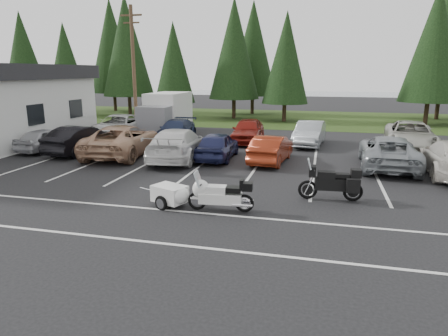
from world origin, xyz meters
TOP-DOWN VIEW (x-y plane):
  - ground at (0.00, 0.00)m, footprint 120.00×120.00m
  - grass_strip at (0.00, 24.00)m, footprint 80.00×16.00m
  - lake_water at (4.00, 55.00)m, footprint 70.00×50.00m
  - utility_pole at (-10.00, 12.00)m, footprint 1.60×0.26m
  - box_truck at (-8.00, 12.50)m, footprint 2.40×5.60m
  - stall_markings at (0.00, 2.00)m, footprint 32.00×16.00m
  - conifer_0 at (-28.00, 22.50)m, footprint 4.58×4.58m
  - conifer_1 at (-22.00, 21.20)m, footprint 3.96×3.96m
  - conifer_2 at (-16.00, 22.80)m, footprint 5.10×5.10m
  - conifer_3 at (-10.50, 21.40)m, footprint 3.87×3.87m
  - conifer_4 at (-5.00, 22.90)m, footprint 4.80×4.80m
  - conifer_5 at (0.00, 21.60)m, footprint 4.14×4.14m
  - conifer_6 at (12.00, 22.10)m, footprint 4.93×4.93m
  - conifer_back_a at (-20.00, 27.00)m, footprint 5.28×5.28m
  - conifer_back_b at (-4.00, 27.50)m, footprint 4.97×4.97m
  - conifer_back_c at (14.00, 26.80)m, footprint 5.50×5.50m
  - car_near_0 at (-11.99, 4.39)m, footprint 1.72×3.98m
  - car_near_1 at (-9.62, 4.30)m, footprint 2.09×4.81m
  - car_near_2 at (-7.06, 4.25)m, footprint 3.39×6.28m
  - car_near_3 at (-3.74, 3.94)m, footprint 2.83×5.83m
  - car_near_4 at (-1.79, 4.59)m, footprint 1.84×4.28m
  - car_near_5 at (1.03, 4.52)m, footprint 1.87×4.31m
  - car_near_6 at (6.59, 4.68)m, footprint 2.82×5.64m
  - car_far_0 at (-10.14, 9.53)m, footprint 3.00×5.85m
  - car_far_1 at (-5.96, 9.50)m, footprint 2.11×4.75m
  - car_far_2 at (-1.18, 9.90)m, footprint 2.03×4.61m
  - car_far_3 at (2.72, 9.84)m, footprint 1.97×4.58m
  - car_far_4 at (8.53, 10.01)m, footprint 3.18×6.01m
  - touring_motorcycle at (0.36, -3.14)m, footprint 2.48×0.95m
  - cargo_trailer at (-1.43, -3.10)m, footprint 1.84×1.46m
  - adventure_motorcycle at (3.87, -1.08)m, footprint 2.54×1.04m

SIDE VIEW (x-z plane):
  - ground at x=0.00m, z-range 0.00..0.00m
  - lake_water at x=4.00m, z-range -0.01..0.01m
  - stall_markings at x=0.00m, z-range 0.00..0.01m
  - grass_strip at x=0.00m, z-range 0.00..0.01m
  - cargo_trailer at x=-1.43m, z-range 0.00..0.75m
  - car_near_0 at x=-11.99m, z-range 0.00..1.34m
  - touring_motorcycle at x=0.36m, z-range 0.00..1.34m
  - car_far_1 at x=-5.96m, z-range 0.00..1.35m
  - car_near_5 at x=1.03m, z-range 0.00..1.38m
  - car_near_4 at x=-1.79m, z-range 0.00..1.44m
  - car_far_3 at x=2.72m, z-range 0.00..1.47m
  - adventure_motorcycle at x=3.87m, z-range 0.00..1.51m
  - car_near_6 at x=6.59m, z-range 0.00..1.53m
  - car_near_1 at x=-9.62m, z-range 0.00..1.54m
  - car_far_2 at x=-1.18m, z-range 0.00..1.54m
  - car_far_0 at x=-10.14m, z-range 0.00..1.58m
  - car_far_4 at x=8.53m, z-range 0.00..1.61m
  - car_near_3 at x=-3.74m, z-range 0.00..1.64m
  - car_near_2 at x=-7.06m, z-range 0.00..1.68m
  - box_truck at x=-8.00m, z-range 0.00..2.90m
  - utility_pole at x=-10.00m, z-range 0.20..9.20m
  - conifer_3 at x=-10.50m, z-range 0.76..9.78m
  - conifer_1 at x=-22.00m, z-range 0.78..10.00m
  - conifer_5 at x=0.00m, z-range 0.81..10.45m
  - conifer_0 at x=-28.00m, z-range 0.90..11.56m
  - conifer_4 at x=-5.00m, z-range 0.95..12.12m
  - conifer_6 at x=12.00m, z-range 0.97..12.45m
  - conifer_back_b at x=-4.00m, z-range 0.98..12.56m
  - conifer_2 at x=-16.00m, z-range 1.01..12.90m
  - conifer_back_a at x=-20.00m, z-range 1.04..13.34m
  - conifer_back_c at x=14.00m, z-range 1.09..13.90m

